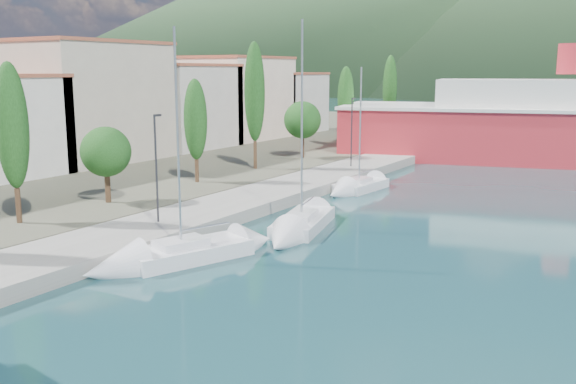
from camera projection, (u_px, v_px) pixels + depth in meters
The scene contains 8 objects.
quay at pixel (267, 196), 46.00m from camera, with size 5.00×88.00×0.80m, color gray.
land_strip at pixel (37, 149), 73.71m from camera, with size 70.00×148.00×0.70m, color #565644.
town_buildings at pixel (137, 107), 65.89m from camera, with size 9.20×69.20×11.30m.
tree_row at pixel (240, 112), 53.92m from camera, with size 3.67×64.06×11.01m.
lamp_posts at pixel (165, 163), 36.38m from camera, with size 0.15×48.87×6.06m.
sailboat_near at pixel (150, 261), 30.44m from camera, with size 5.31×8.87×12.24m.
sailboat_mid at pixel (293, 232), 36.08m from camera, with size 4.55×9.32×12.97m.
sailboat_far at pixel (350, 190), 48.96m from camera, with size 2.87×7.24×10.39m.
Camera 1 is at (15.62, -11.87, 9.23)m, focal length 40.00 mm.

